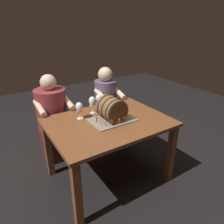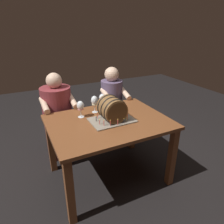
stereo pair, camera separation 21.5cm
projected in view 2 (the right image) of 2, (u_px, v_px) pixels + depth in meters
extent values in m
plane|color=black|center=(109.00, 176.00, 2.49)|extent=(8.00, 8.00, 0.00)
cube|color=brown|center=(108.00, 122.00, 2.20)|extent=(1.26, 0.95, 0.03)
cube|color=brown|center=(70.00, 192.00, 1.78)|extent=(0.07, 0.07, 0.71)
cube|color=brown|center=(172.00, 157.00, 2.24)|extent=(0.07, 0.07, 0.71)
cube|color=brown|center=(51.00, 145.00, 2.46)|extent=(0.07, 0.07, 0.71)
cube|color=brown|center=(132.00, 126.00, 2.92)|extent=(0.07, 0.07, 0.71)
cube|color=gray|center=(112.00, 120.00, 2.19)|extent=(0.46, 0.32, 0.01)
cylinder|color=brown|center=(112.00, 109.00, 2.13)|extent=(0.25, 0.24, 0.25)
cylinder|color=#46301B|center=(117.00, 113.00, 2.03)|extent=(0.22, 0.00, 0.22)
cylinder|color=#46301B|center=(107.00, 105.00, 2.23)|extent=(0.22, 0.00, 0.22)
torus|color=black|center=(116.00, 112.00, 2.07)|extent=(0.27, 0.01, 0.27)
torus|color=black|center=(112.00, 109.00, 2.13)|extent=(0.27, 0.01, 0.27)
torus|color=black|center=(109.00, 106.00, 2.20)|extent=(0.27, 0.01, 0.27)
cylinder|color=black|center=(127.00, 115.00, 2.23)|extent=(0.01, 0.01, 0.05)
sphere|color=#F9C64C|center=(127.00, 113.00, 2.22)|extent=(0.01, 0.01, 0.01)
cylinder|color=silver|center=(123.00, 113.00, 2.28)|extent=(0.01, 0.01, 0.05)
sphere|color=#F9C64C|center=(123.00, 110.00, 2.27)|extent=(0.01, 0.01, 0.01)
cylinder|color=silver|center=(117.00, 112.00, 2.31)|extent=(0.01, 0.01, 0.06)
sphere|color=#F9C64C|center=(117.00, 109.00, 2.29)|extent=(0.01, 0.01, 0.01)
cylinder|color=black|center=(112.00, 111.00, 2.31)|extent=(0.01, 0.01, 0.06)
sphere|color=#F9C64C|center=(112.00, 109.00, 2.29)|extent=(0.01, 0.01, 0.01)
cylinder|color=silver|center=(105.00, 113.00, 2.29)|extent=(0.01, 0.01, 0.05)
sphere|color=#F9C64C|center=(105.00, 110.00, 2.27)|extent=(0.01, 0.01, 0.01)
cylinder|color=silver|center=(101.00, 114.00, 2.25)|extent=(0.01, 0.01, 0.06)
sphere|color=#F9C64C|center=(100.00, 111.00, 2.23)|extent=(0.01, 0.01, 0.01)
cylinder|color=#D64C47|center=(98.00, 116.00, 2.20)|extent=(0.01, 0.01, 0.06)
sphere|color=#F9C64C|center=(97.00, 113.00, 2.19)|extent=(0.01, 0.01, 0.01)
cylinder|color=black|center=(96.00, 119.00, 2.14)|extent=(0.01, 0.01, 0.05)
sphere|color=#F9C64C|center=(96.00, 116.00, 2.13)|extent=(0.01, 0.01, 0.01)
cylinder|color=#D64C47|center=(100.00, 122.00, 2.07)|extent=(0.01, 0.01, 0.05)
sphere|color=#F9C64C|center=(100.00, 119.00, 2.06)|extent=(0.01, 0.01, 0.01)
cylinder|color=#D64C47|center=(104.00, 123.00, 2.05)|extent=(0.01, 0.01, 0.05)
sphere|color=#F9C64C|center=(104.00, 120.00, 2.03)|extent=(0.01, 0.01, 0.01)
cylinder|color=#D64C47|center=(110.00, 123.00, 2.04)|extent=(0.01, 0.01, 0.06)
sphere|color=#F9C64C|center=(110.00, 120.00, 2.02)|extent=(0.01, 0.01, 0.01)
cylinder|color=#D64C47|center=(118.00, 123.00, 2.05)|extent=(0.01, 0.01, 0.06)
sphere|color=#F9C64C|center=(118.00, 119.00, 2.04)|extent=(0.01, 0.01, 0.01)
cylinder|color=black|center=(124.00, 121.00, 2.09)|extent=(0.01, 0.01, 0.05)
sphere|color=#F9C64C|center=(124.00, 119.00, 2.08)|extent=(0.01, 0.01, 0.01)
cylinder|color=#EAD666|center=(127.00, 118.00, 2.14)|extent=(0.01, 0.01, 0.06)
sphere|color=#F9C64C|center=(127.00, 115.00, 2.13)|extent=(0.01, 0.01, 0.01)
cylinder|color=#D64C47|center=(128.00, 116.00, 2.19)|extent=(0.01, 0.01, 0.06)
sphere|color=#F9C64C|center=(128.00, 113.00, 2.17)|extent=(0.01, 0.01, 0.01)
cylinder|color=white|center=(81.00, 117.00, 2.27)|extent=(0.07, 0.07, 0.00)
cylinder|color=white|center=(81.00, 113.00, 2.25)|extent=(0.01, 0.01, 0.08)
ellipsoid|color=white|center=(80.00, 105.00, 2.22)|extent=(0.08, 0.08, 0.10)
cylinder|color=pink|center=(81.00, 108.00, 2.23)|extent=(0.06, 0.06, 0.03)
cylinder|color=white|center=(113.00, 109.00, 2.47)|extent=(0.07, 0.07, 0.00)
cylinder|color=white|center=(113.00, 107.00, 2.45)|extent=(0.01, 0.01, 0.07)
ellipsoid|color=white|center=(113.00, 100.00, 2.42)|extent=(0.08, 0.08, 0.11)
cylinder|color=#C6842D|center=(113.00, 103.00, 2.43)|extent=(0.07, 0.07, 0.03)
cylinder|color=white|center=(102.00, 107.00, 2.53)|extent=(0.06, 0.06, 0.00)
cylinder|color=white|center=(102.00, 104.00, 2.51)|extent=(0.01, 0.01, 0.08)
ellipsoid|color=white|center=(102.00, 98.00, 2.48)|extent=(0.08, 0.08, 0.09)
cylinder|color=white|center=(95.00, 112.00, 2.39)|extent=(0.06, 0.06, 0.00)
cylinder|color=white|center=(95.00, 108.00, 2.38)|extent=(0.01, 0.01, 0.09)
ellipsoid|color=white|center=(94.00, 100.00, 2.34)|extent=(0.08, 0.08, 0.11)
cylinder|color=beige|center=(95.00, 103.00, 2.35)|extent=(0.06, 0.06, 0.04)
cube|color=#4C1B1E|center=(61.00, 139.00, 2.83)|extent=(0.34, 0.32, 0.45)
cylinder|color=maroon|center=(57.00, 107.00, 2.64)|extent=(0.39, 0.39, 0.52)
sphere|color=beige|center=(54.00, 81.00, 2.50)|extent=(0.19, 0.19, 0.19)
cylinder|color=beige|center=(72.00, 100.00, 2.56)|extent=(0.08, 0.31, 0.14)
cylinder|color=beige|center=(44.00, 105.00, 2.41)|extent=(0.08, 0.31, 0.14)
cube|color=#372D40|center=(112.00, 128.00, 3.15)|extent=(0.34, 0.32, 0.45)
cylinder|color=#5B4C6B|center=(112.00, 98.00, 2.96)|extent=(0.32, 0.32, 0.52)
sphere|color=beige|center=(112.00, 74.00, 2.82)|extent=(0.20, 0.20, 0.20)
cylinder|color=beige|center=(125.00, 93.00, 2.85)|extent=(0.09, 0.31, 0.14)
cylinder|color=beige|center=(106.00, 95.00, 2.75)|extent=(0.09, 0.31, 0.14)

